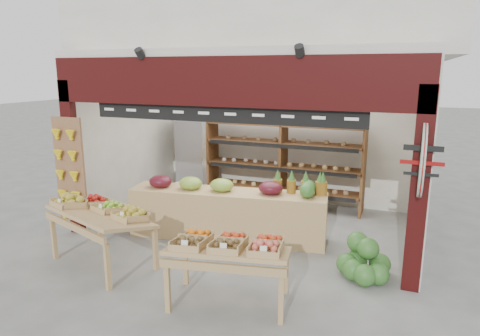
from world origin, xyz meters
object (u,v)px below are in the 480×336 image
(display_table_right, at_px, (229,247))
(watermelon_pile, at_px, (363,262))
(back_shelving, at_px, (283,147))
(refrigerator, at_px, (197,155))
(display_table_left, at_px, (100,212))
(mid_counter, at_px, (227,212))
(cardboard_stack, at_px, (195,202))

(display_table_right, bearing_deg, watermelon_pile, 41.90)
(back_shelving, relative_size, refrigerator, 1.78)
(back_shelving, bearing_deg, watermelon_pile, -54.06)
(display_table_left, xyz_separation_m, display_table_right, (2.23, -0.39, -0.03))
(mid_counter, bearing_deg, back_shelving, 79.74)
(mid_counter, bearing_deg, display_table_right, -65.80)
(back_shelving, xyz_separation_m, refrigerator, (-2.07, 0.09, -0.34))
(cardboard_stack, xyz_separation_m, watermelon_pile, (3.43, -1.56, -0.00))
(refrigerator, relative_size, display_table_left, 1.03)
(cardboard_stack, xyz_separation_m, mid_counter, (1.12, -0.95, 0.23))
(watermelon_pile, bearing_deg, cardboard_stack, 155.61)
(refrigerator, xyz_separation_m, watermelon_pile, (4.01, -2.77, -0.70))
(mid_counter, height_order, watermelon_pile, mid_counter)
(display_table_left, relative_size, display_table_right, 1.13)
(back_shelving, height_order, refrigerator, back_shelving)
(cardboard_stack, height_order, mid_counter, mid_counter)
(cardboard_stack, xyz_separation_m, display_table_right, (1.98, -2.86, 0.51))
(mid_counter, distance_m, display_table_left, 2.07)
(refrigerator, xyz_separation_m, display_table_right, (2.55, -4.07, -0.19))
(watermelon_pile, bearing_deg, mid_counter, 165.19)
(watermelon_pile, bearing_deg, display_table_right, -138.10)
(refrigerator, xyz_separation_m, display_table_left, (0.32, -3.68, -0.15))
(refrigerator, bearing_deg, display_table_right, -71.46)
(refrigerator, height_order, watermelon_pile, refrigerator)
(watermelon_pile, bearing_deg, back_shelving, 125.94)
(back_shelving, distance_m, watermelon_pile, 3.47)
(back_shelving, bearing_deg, display_table_left, -115.86)
(display_table_left, distance_m, watermelon_pile, 3.83)
(back_shelving, distance_m, cardboard_stack, 2.13)
(refrigerator, bearing_deg, back_shelving, -16.09)
(display_table_right, relative_size, watermelon_pile, 2.10)
(mid_counter, bearing_deg, refrigerator, 128.13)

